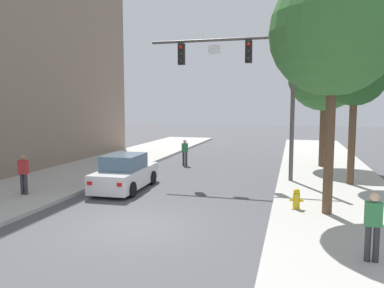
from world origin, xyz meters
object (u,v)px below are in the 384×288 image
at_px(pedestrian_sidewalk_left_walker, 23,172).
at_px(traffic_signal_mast, 250,72).
at_px(fire_hydrant, 296,199).
at_px(street_tree_second, 355,75).
at_px(pedestrian_sidewalk_right_walker, 373,223).
at_px(street_tree_third, 324,75).
at_px(pedestrian_crossing_road, 185,151).
at_px(car_lead_white, 125,174).
at_px(street_tree_nearest, 334,32).

bearing_deg(pedestrian_sidewalk_left_walker, traffic_signal_mast, 34.62).
relative_size(pedestrian_sidewalk_left_walker, fire_hydrant, 2.28).
relative_size(traffic_signal_mast, street_tree_second, 1.17).
bearing_deg(traffic_signal_mast, pedestrian_sidewalk_right_walker, -66.96).
bearing_deg(street_tree_third, pedestrian_crossing_road, -172.96).
height_order(fire_hydrant, street_tree_second, street_tree_second).
relative_size(pedestrian_sidewalk_left_walker, street_tree_second, 0.25).
xyz_separation_m(traffic_signal_mast, street_tree_second, (4.69, -0.12, -0.26)).
height_order(car_lead_white, fire_hydrant, car_lead_white).
bearing_deg(fire_hydrant, traffic_signal_mast, 114.16).
distance_m(pedestrian_crossing_road, fire_hydrant, 11.14).
distance_m(street_tree_second, street_tree_third, 5.07).
relative_size(traffic_signal_mast, street_tree_third, 1.01).
bearing_deg(car_lead_white, street_tree_third, 42.48).
height_order(pedestrian_sidewalk_right_walker, fire_hydrant, pedestrian_sidewalk_right_walker).
relative_size(pedestrian_crossing_road, fire_hydrant, 2.28).
bearing_deg(pedestrian_sidewalk_left_walker, fire_hydrant, 3.93).
xyz_separation_m(traffic_signal_mast, pedestrian_sidewalk_right_walker, (3.93, -9.24, -4.31)).
relative_size(fire_hydrant, street_tree_third, 0.10).
bearing_deg(street_tree_third, street_tree_nearest, -92.78).
height_order(street_tree_nearest, street_tree_third, street_tree_nearest).
relative_size(pedestrian_sidewalk_right_walker, street_tree_nearest, 0.20).
bearing_deg(traffic_signal_mast, street_tree_nearest, -58.71).
distance_m(car_lead_white, street_tree_nearest, 10.17).
distance_m(traffic_signal_mast, street_tree_second, 4.70).
bearing_deg(car_lead_white, street_tree_nearest, -14.04).
distance_m(pedestrian_sidewalk_right_walker, fire_hydrant, 4.53).
bearing_deg(pedestrian_sidewalk_right_walker, traffic_signal_mast, 113.04).
bearing_deg(fire_hydrant, pedestrian_sidewalk_left_walker, -176.07).
xyz_separation_m(traffic_signal_mast, pedestrian_crossing_road, (-4.40, 3.84, -4.46)).
bearing_deg(street_tree_third, street_tree_second, -79.35).
xyz_separation_m(car_lead_white, pedestrian_sidewalk_right_walker, (9.04, -5.97, 0.34)).
height_order(car_lead_white, street_tree_third, street_tree_third).
bearing_deg(pedestrian_sidewalk_left_walker, car_lead_white, 37.49).
bearing_deg(street_tree_nearest, fire_hydrant, 162.89).
relative_size(pedestrian_sidewalk_right_walker, street_tree_second, 0.25).
distance_m(pedestrian_sidewalk_right_walker, street_tree_nearest, 6.38).
relative_size(traffic_signal_mast, car_lead_white, 1.74).
bearing_deg(pedestrian_crossing_road, street_tree_nearest, -50.22).
bearing_deg(traffic_signal_mast, street_tree_second, -1.50).
height_order(pedestrian_sidewalk_left_walker, pedestrian_crossing_road, pedestrian_sidewalk_left_walker).
xyz_separation_m(street_tree_nearest, street_tree_third, (0.50, 10.22, -0.59)).
bearing_deg(car_lead_white, street_tree_second, 17.83).
distance_m(fire_hydrant, street_tree_third, 11.20).
height_order(car_lead_white, pedestrian_sidewalk_left_walker, pedestrian_sidewalk_left_walker).
bearing_deg(car_lead_white, pedestrian_crossing_road, 84.32).
xyz_separation_m(pedestrian_sidewalk_left_walker, street_tree_second, (13.09, 5.68, 4.05)).
distance_m(pedestrian_sidewalk_right_walker, street_tree_third, 14.77).
bearing_deg(street_tree_third, pedestrian_sidewalk_right_walker, -89.30).
bearing_deg(street_tree_second, traffic_signal_mast, 178.50).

